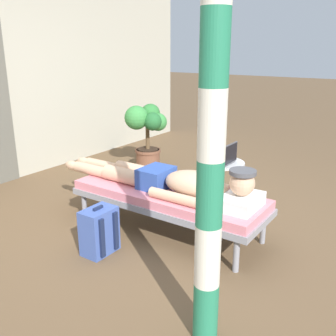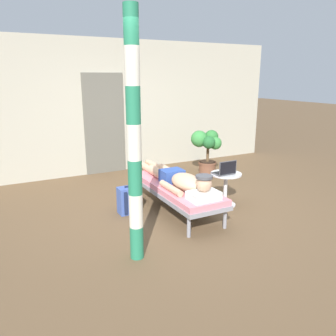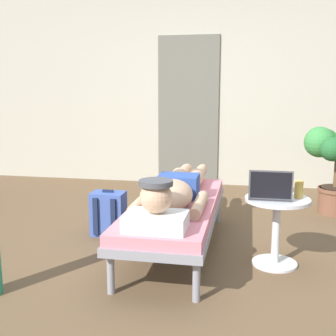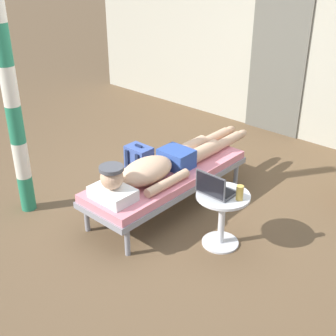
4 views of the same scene
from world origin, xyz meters
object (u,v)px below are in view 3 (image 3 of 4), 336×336
(backpack, at_px, (109,214))
(potted_plant, at_px, (334,158))
(side_table, at_px, (277,220))
(person_reclining, at_px, (174,191))
(laptop, at_px, (270,191))
(lounge_chair, at_px, (176,210))
(drink_glass, at_px, (299,189))

(backpack, xyz_separation_m, potted_plant, (2.12, 1.13, 0.40))
(side_table, relative_size, backpack, 1.23)
(person_reclining, relative_size, side_table, 4.15)
(potted_plant, bearing_deg, laptop, -114.36)
(person_reclining, bearing_deg, backpack, 154.47)
(lounge_chair, relative_size, laptop, 6.06)
(lounge_chair, xyz_separation_m, drink_glass, (0.95, -0.13, 0.24))
(laptop, xyz_separation_m, potted_plant, (0.72, 1.59, 0.02))
(backpack, bearing_deg, side_table, -15.59)
(drink_glass, bearing_deg, potted_plant, 71.37)
(laptop, distance_m, backpack, 1.53)
(potted_plant, bearing_deg, backpack, -151.90)
(lounge_chair, bearing_deg, person_reclining, -90.00)
(side_table, bearing_deg, lounge_chair, 169.16)
(person_reclining, distance_m, drink_glass, 0.95)
(laptop, bearing_deg, potted_plant, 65.64)
(backpack, bearing_deg, drink_glass, -13.35)
(laptop, bearing_deg, lounge_chair, 164.53)
(drink_glass, relative_size, potted_plant, 0.14)
(side_table, distance_m, backpack, 1.53)
(side_table, xyz_separation_m, potted_plant, (0.66, 1.54, 0.24))
(lounge_chair, xyz_separation_m, backpack, (-0.67, 0.26, -0.15))
(person_reclining, height_order, laptop, laptop)
(person_reclining, relative_size, drink_glass, 16.41)
(backpack, bearing_deg, potted_plant, 28.10)
(side_table, distance_m, potted_plant, 1.70)
(laptop, relative_size, backpack, 0.73)
(drink_glass, bearing_deg, lounge_chair, 172.36)
(laptop, distance_m, drink_glass, 0.22)
(person_reclining, xyz_separation_m, laptop, (0.74, -0.14, 0.06))
(lounge_chair, height_order, backpack, backpack)
(side_table, bearing_deg, backpack, 164.41)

